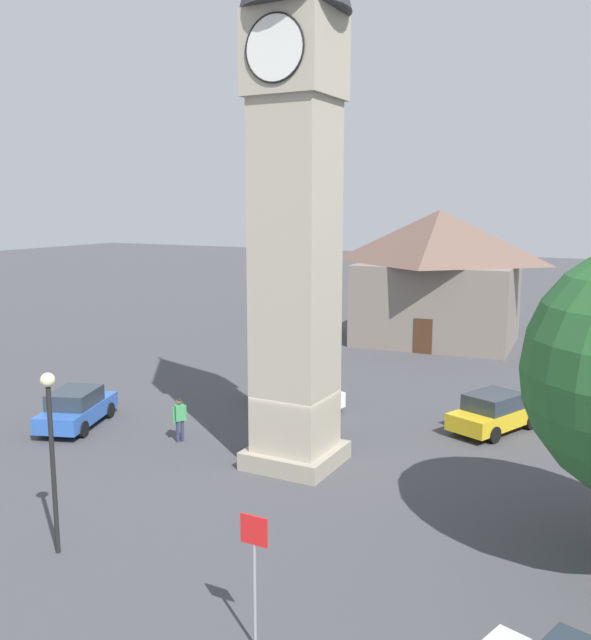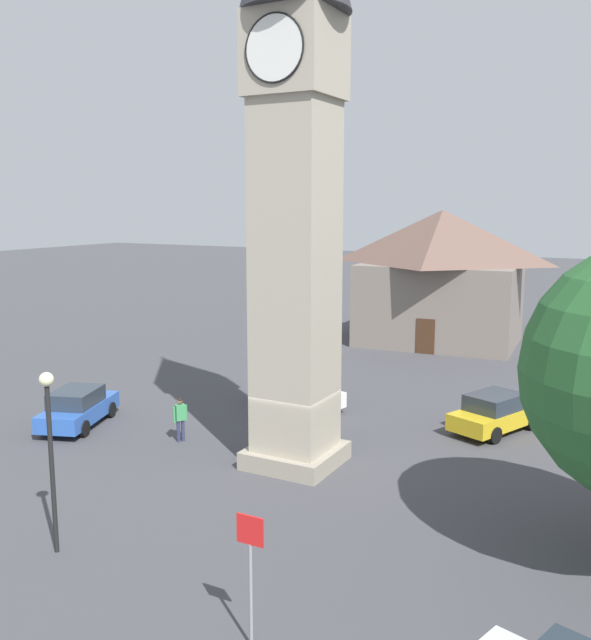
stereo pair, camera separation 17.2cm
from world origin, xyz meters
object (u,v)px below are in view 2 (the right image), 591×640
building_shop_left (441,276)px  road_sign (250,559)px  car_red_corner (496,413)px  pedestrian (180,415)px  lamp_post (50,432)px  clock_tower (296,88)px  car_white_side (78,407)px  car_blue_kerb (298,391)px

building_shop_left → road_sign: building_shop_left is taller
car_red_corner → pedestrian: bearing=-146.4°
car_red_corner → lamp_post: bearing=-117.7°
clock_tower → road_sign: size_ratio=7.53×
car_white_side → building_shop_left: bearing=71.5°
car_red_corner → building_shop_left: bearing=113.7°
lamp_post → clock_tower: bearing=72.9°
clock_tower → road_sign: 14.39m
clock_tower → pedestrian: 12.33m
clock_tower → car_blue_kerb: (-2.95, 5.74, -11.59)m
car_red_corner → building_shop_left: building_shop_left is taller
clock_tower → pedestrian: (-4.84, -0.06, -11.34)m
clock_tower → car_red_corner: 14.37m
car_red_corner → road_sign: road_sign is taller
car_white_side → car_blue_kerb: bearing=43.5°
pedestrian → road_sign: bearing=-46.0°
clock_tower → car_blue_kerb: 13.26m
car_white_side → road_sign: size_ratio=1.59×
clock_tower → pedestrian: bearing=-179.3°
pedestrian → road_sign: (8.72, -9.04, 0.89)m
clock_tower → car_red_corner: bearing=51.6°
pedestrian → building_shop_left: size_ratio=0.16×
car_red_corner → road_sign: size_ratio=1.59×
car_blue_kerb → pedestrian: (-1.89, -5.80, 0.25)m
clock_tower → car_white_side: size_ratio=4.74×
car_blue_kerb → clock_tower: bearing=-62.8°
pedestrian → building_shop_left: 23.22m
car_red_corner → lamp_post: 16.96m
clock_tower → road_sign: clock_tower is taller
car_blue_kerb → road_sign: (6.83, -14.84, 1.14)m
clock_tower → car_white_side: (-9.57, -0.54, -11.59)m
car_white_side → pedestrian: 4.75m
pedestrian → car_white_side: bearing=-174.2°
car_red_corner → building_shop_left: 17.90m
lamp_post → road_sign: 6.59m
car_white_side → lamp_post: bearing=-47.4°
building_shop_left → lamp_post: size_ratio=2.23×
car_blue_kerb → building_shop_left: 17.39m
clock_tower → pedestrian: size_ratio=12.47×
car_white_side → road_sign: 15.98m
car_blue_kerb → lamp_post: lamp_post is taller
car_blue_kerb → road_sign: 16.38m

